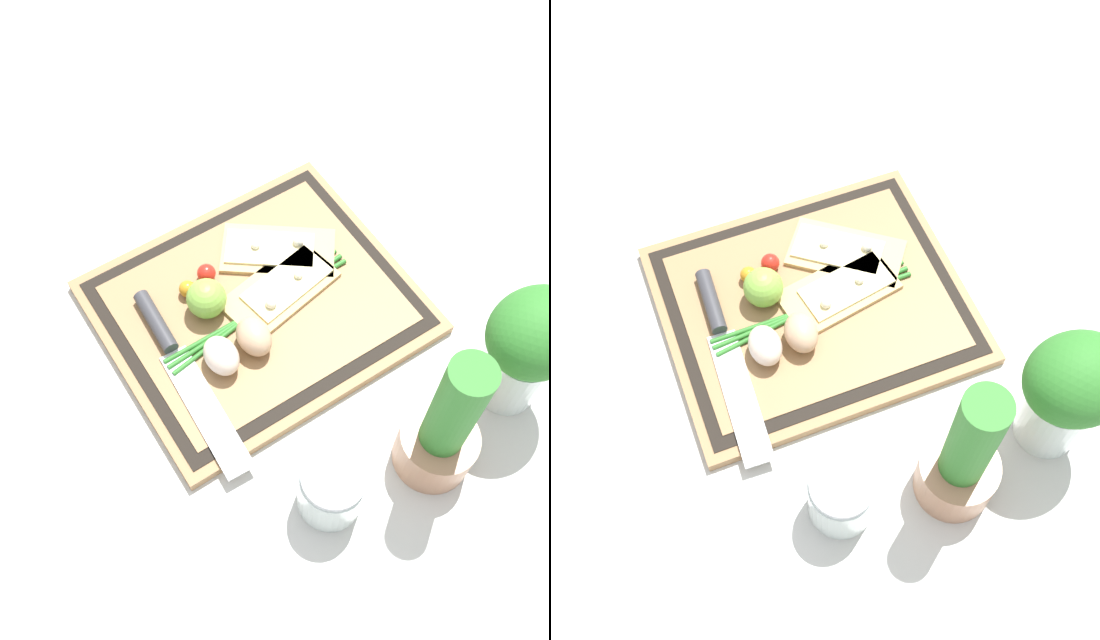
# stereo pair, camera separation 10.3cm
# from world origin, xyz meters

# --- Properties ---
(ground_plane) EXTENTS (6.00, 6.00, 0.00)m
(ground_plane) POSITION_xyz_m (0.00, 0.00, 0.00)
(ground_plane) COLOR silver
(cutting_board) EXTENTS (0.43, 0.36, 0.02)m
(cutting_board) POSITION_xyz_m (0.00, 0.00, 0.01)
(cutting_board) COLOR #997047
(cutting_board) RESTS_ON ground_plane
(pizza_slice_near) EXTENTS (0.19, 0.17, 0.02)m
(pizza_slice_near) POSITION_xyz_m (-0.07, -0.06, 0.03)
(pizza_slice_near) COLOR tan
(pizza_slice_near) RESTS_ON cutting_board
(pizza_slice_far) EXTENTS (0.18, 0.12, 0.02)m
(pizza_slice_far) POSITION_xyz_m (-0.04, 0.00, 0.03)
(pizza_slice_far) COLOR tan
(pizza_slice_far) RESTS_ON cutting_board
(knife) EXTENTS (0.05, 0.30, 0.02)m
(knife) POSITION_xyz_m (0.14, 0.00, 0.03)
(knife) COLOR silver
(knife) RESTS_ON cutting_board
(egg_brown) EXTENTS (0.04, 0.06, 0.04)m
(egg_brown) POSITION_xyz_m (0.04, 0.06, 0.04)
(egg_brown) COLOR tan
(egg_brown) RESTS_ON cutting_board
(egg_pink) EXTENTS (0.04, 0.06, 0.04)m
(egg_pink) POSITION_xyz_m (0.09, 0.06, 0.04)
(egg_pink) COLOR beige
(egg_pink) RESTS_ON cutting_board
(lime) EXTENTS (0.06, 0.06, 0.06)m
(lime) POSITION_xyz_m (0.06, -0.03, 0.05)
(lime) COLOR #7FB742
(lime) RESTS_ON cutting_board
(cherry_tomato_red) EXTENTS (0.03, 0.03, 0.03)m
(cherry_tomato_red) POSITION_xyz_m (0.04, -0.08, 0.03)
(cherry_tomato_red) COLOR red
(cherry_tomato_red) RESTS_ON cutting_board
(cherry_tomato_yellow) EXTENTS (0.02, 0.02, 0.02)m
(cherry_tomato_yellow) POSITION_xyz_m (0.08, -0.07, 0.03)
(cherry_tomato_yellow) COLOR orange
(cherry_tomato_yellow) RESTS_ON cutting_board
(scallion_bunch) EXTENTS (0.30, 0.05, 0.01)m
(scallion_bunch) POSITION_xyz_m (0.01, 0.01, 0.02)
(scallion_bunch) COLOR #2D7528
(scallion_bunch) RESTS_ON cutting_board
(herb_pot) EXTENTS (0.10, 0.10, 0.25)m
(herb_pot) POSITION_xyz_m (-0.07, 0.31, 0.09)
(herb_pot) COLOR #AD7A5B
(herb_pot) RESTS_ON ground_plane
(sauce_jar) EXTENTS (0.08, 0.08, 0.09)m
(sauce_jar) POSITION_xyz_m (0.07, 0.29, 0.04)
(sauce_jar) COLOR silver
(sauce_jar) RESTS_ON ground_plane
(herb_glass) EXTENTS (0.13, 0.11, 0.21)m
(herb_glass) POSITION_xyz_m (-0.22, 0.29, 0.13)
(herb_glass) COLOR silver
(herb_glass) RESTS_ON ground_plane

